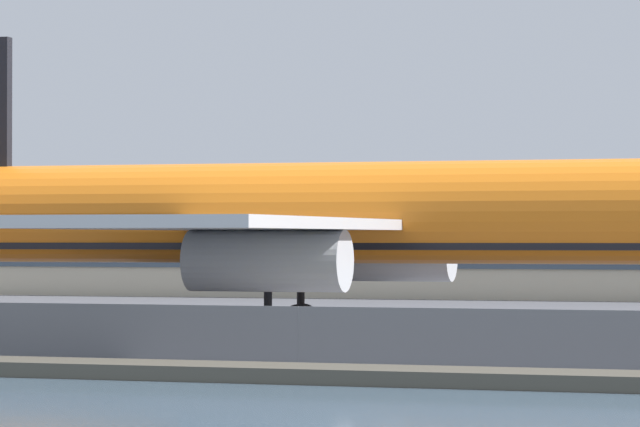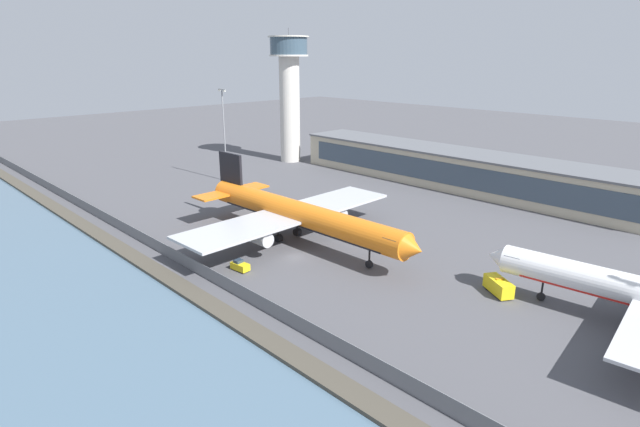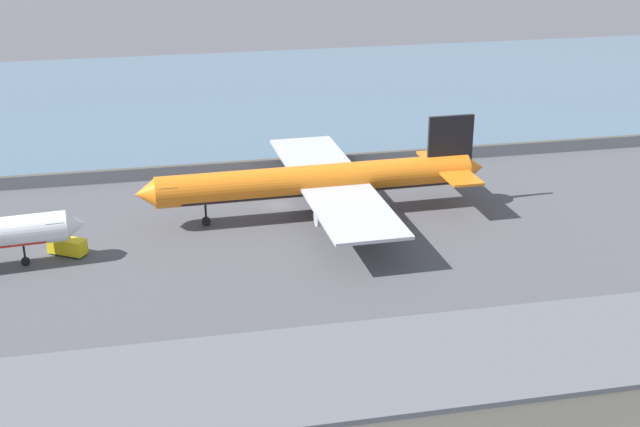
# 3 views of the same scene
# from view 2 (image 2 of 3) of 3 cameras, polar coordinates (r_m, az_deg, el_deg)

# --- Properties ---
(ground_plane) EXTENTS (500.00, 500.00, 0.00)m
(ground_plane) POSITION_cam_2_polar(r_m,az_deg,el_deg) (88.00, -2.86, -5.00)
(ground_plane) COLOR #4C4C51
(shoreline_seawall) EXTENTS (320.00, 3.00, 0.50)m
(shoreline_seawall) POSITION_cam_2_polar(r_m,az_deg,el_deg) (77.17, -14.46, -8.79)
(shoreline_seawall) COLOR #474238
(shoreline_seawall) RESTS_ON ground
(perimeter_fence) EXTENTS (280.00, 0.10, 2.21)m
(perimeter_fence) POSITION_cam_2_polar(r_m,az_deg,el_deg) (78.84, -11.67, -7.30)
(perimeter_fence) COLOR slate
(perimeter_fence) RESTS_ON ground
(cargo_jet_orange) EXTENTS (53.53, 46.17, 14.44)m
(cargo_jet_orange) POSITION_cam_2_polar(r_m,az_deg,el_deg) (93.32, -2.71, -0.05)
(cargo_jet_orange) COLOR orange
(cargo_jet_orange) RESTS_ON ground
(baggage_tug) EXTENTS (3.36, 1.94, 1.80)m
(baggage_tug) POSITION_cam_2_polar(r_m,az_deg,el_deg) (83.44, -9.13, -5.93)
(baggage_tug) COLOR yellow
(baggage_tug) RESTS_ON ground
(ops_van) EXTENTS (5.52, 4.53, 2.48)m
(ops_van) POSITION_cam_2_polar(r_m,az_deg,el_deg) (79.04, 19.78, -7.82)
(ops_van) COLOR yellow
(ops_van) RESTS_ON ground
(control_tower) EXTENTS (12.94, 12.94, 41.92)m
(control_tower) POSITION_cam_2_polar(r_m,az_deg,el_deg) (165.27, -3.52, 14.29)
(control_tower) COLOR beige
(control_tower) RESTS_ON ground
(terminal_building) EXTENTS (100.22, 15.57, 9.65)m
(terminal_building) POSITION_cam_2_polar(r_m,az_deg,el_deg) (138.20, 15.61, 4.89)
(terminal_building) COLOR #BCB299
(terminal_building) RESTS_ON ground
(apron_light_mast_apron_east) EXTENTS (3.20, 0.40, 25.35)m
(apron_light_mast_apron_east) POSITION_cam_2_polar(r_m,az_deg,el_deg) (140.52, -10.90, 9.23)
(apron_light_mast_apron_east) COLOR gray
(apron_light_mast_apron_east) RESTS_ON ground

